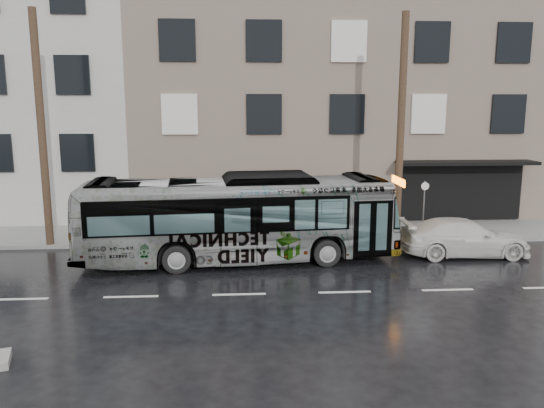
{
  "coord_description": "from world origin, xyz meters",
  "views": [
    {
      "loc": [
        0.05,
        -17.65,
        5.56
      ],
      "look_at": [
        1.3,
        2.5,
        1.82
      ],
      "focal_mm": 35.0,
      "sensor_mm": 36.0,
      "label": 1
    }
  ],
  "objects_px": {
    "bus": "(238,218)",
    "utility_pole_front": "(401,129)",
    "utility_pole_rear": "(41,130)",
    "sign_post": "(423,210)",
    "white_sedan": "(464,237)"
  },
  "relations": [
    {
      "from": "sign_post",
      "to": "white_sedan",
      "type": "bearing_deg",
      "value": -66.94
    },
    {
      "from": "utility_pole_front",
      "to": "bus",
      "type": "relative_size",
      "value": 0.79
    },
    {
      "from": "sign_post",
      "to": "utility_pole_front",
      "type": "bearing_deg",
      "value": 180.0
    },
    {
      "from": "bus",
      "to": "white_sedan",
      "type": "relative_size",
      "value": 2.38
    },
    {
      "from": "bus",
      "to": "utility_pole_front",
      "type": "bearing_deg",
      "value": -75.88
    },
    {
      "from": "sign_post",
      "to": "white_sedan",
      "type": "relative_size",
      "value": 0.5
    },
    {
      "from": "sign_post",
      "to": "bus",
      "type": "height_order",
      "value": "bus"
    },
    {
      "from": "utility_pole_front",
      "to": "bus",
      "type": "bearing_deg",
      "value": -160.8
    },
    {
      "from": "utility_pole_front",
      "to": "white_sedan",
      "type": "bearing_deg",
      "value": -46.15
    },
    {
      "from": "utility_pole_rear",
      "to": "sign_post",
      "type": "bearing_deg",
      "value": 0.0
    },
    {
      "from": "utility_pole_rear",
      "to": "utility_pole_front",
      "type": "bearing_deg",
      "value": 0.0
    },
    {
      "from": "utility_pole_rear",
      "to": "bus",
      "type": "distance_m",
      "value": 8.4
    },
    {
      "from": "bus",
      "to": "white_sedan",
      "type": "height_order",
      "value": "bus"
    },
    {
      "from": "white_sedan",
      "to": "utility_pole_rear",
      "type": "bearing_deg",
      "value": 84.3
    },
    {
      "from": "utility_pole_rear",
      "to": "white_sedan",
      "type": "xyz_separation_m",
      "value": [
        15.98,
        -2.06,
        -3.96
      ]
    }
  ]
}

